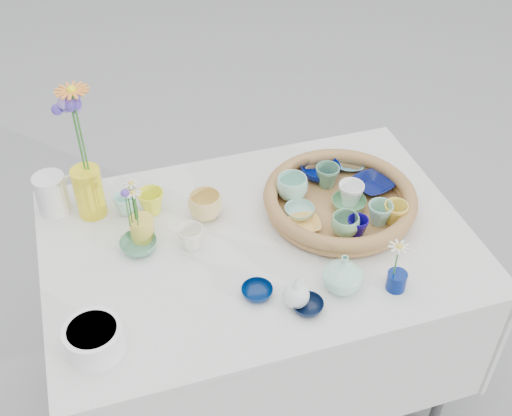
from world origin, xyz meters
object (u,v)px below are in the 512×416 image
object	(u,v)px
display_table	(258,387)
wicker_tray	(340,201)
bud_vase_seafoam	(343,273)
tall_vase_yellow	(89,192)

from	to	relation	value
display_table	wicker_tray	world-z (taller)	wicker_tray
display_table	wicker_tray	distance (m)	0.85
display_table	wicker_tray	bearing A→B (deg)	10.12
bud_vase_seafoam	wicker_tray	bearing A→B (deg)	68.48
wicker_tray	tall_vase_yellow	world-z (taller)	tall_vase_yellow
bud_vase_seafoam	tall_vase_yellow	xyz separation A→B (m)	(-0.61, 0.52, 0.02)
bud_vase_seafoam	tall_vase_yellow	distance (m)	0.80
display_table	bud_vase_seafoam	size ratio (longest dim) A/B	10.81
wicker_tray	bud_vase_seafoam	bearing A→B (deg)	-111.52
display_table	wicker_tray	size ratio (longest dim) A/B	2.66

